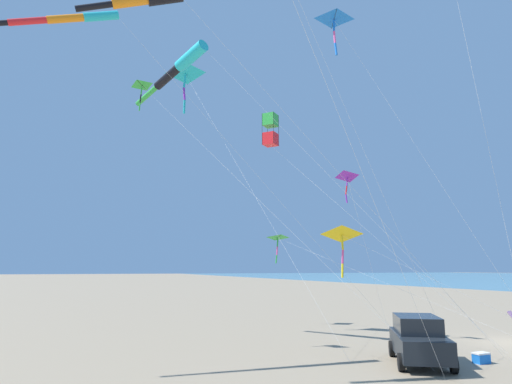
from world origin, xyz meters
TOP-DOWN VIEW (x-y plane):
  - parked_car at (-8.31, -2.07)m, footprint 3.83×4.63m
  - cooler_box at (-5.95, -2.93)m, footprint 0.62×0.42m
  - person_child_green_jacket at (-4.74, 3.82)m, footprint 0.43×0.37m
  - kite_delta_black_fish_shape at (-9.59, 1.45)m, footprint 8.86×4.98m
  - kite_delta_green_low_center at (-9.11, 2.14)m, footprint 9.83×6.55m
  - kite_box_orange_high_right at (-11.09, 6.56)m, footprint 8.43×9.00m
  - kite_delta_blue_topmost at (-15.43, 10.88)m, footprint 5.73×12.84m
  - kite_delta_magenta_far_left at (-18.74, 5.75)m, footprint 10.60×9.84m
  - kite_delta_purple_drifting at (-7.21, 4.37)m, footprint 4.24×2.37m
  - kite_delta_long_streamer_left at (-8.32, 11.73)m, footprint 8.61×13.73m
  - kite_windsock_rainbow_low_near at (-19.52, -0.92)m, footprint 18.15×1.92m
  - kite_windsock_yellow_midlevel at (-16.58, 7.48)m, footprint 14.04×14.65m
  - kite_windsock_small_distant at (-22.97, 2.62)m, footprint 22.11×0.73m

SIDE VIEW (x-z plane):
  - cooler_box at x=-5.95m, z-range 0.00..0.42m
  - person_child_green_jacket at x=-4.74m, z-range 0.06..1.31m
  - parked_car at x=-8.31m, z-range 0.03..1.88m
  - kite_delta_green_low_center at x=-9.11m, z-range 2.49..8.39m
  - kite_delta_long_streamer_left at x=-8.32m, z-range 2.81..9.02m
  - kite_delta_purple_drifting at x=-7.21m, z-range 4.31..13.62m
  - kite_box_orange_high_right at x=-11.09m, z-range 5.51..18.50m
  - kite_delta_magenta_far_left at x=-18.74m, z-range 6.47..20.03m
  - kite_windsock_rainbow_low_near at x=-19.52m, z-range 6.71..21.46m
  - kite_windsock_small_distant at x=-22.97m, z-range 6.73..22.19m
  - kite_windsock_yellow_midlevel at x=-16.58m, z-range 7.26..23.68m
  - kite_delta_blue_topmost at x=-15.43m, z-range 8.05..25.31m
  - kite_delta_black_fish_shape at x=-9.59m, z-range 8.20..25.26m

